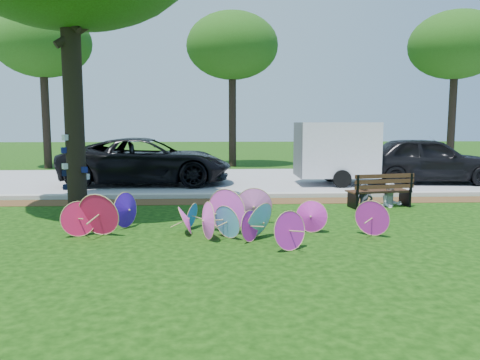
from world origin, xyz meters
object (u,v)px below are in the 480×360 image
object	(u,v)px
person_left	(365,183)
person_right	(391,183)
parasol_pile	(213,216)
park_bench	(379,190)
black_van	(147,161)
dark_pickup	(426,160)
cargo_trailer	(336,149)

from	to	relation	value
person_left	person_right	distance (m)	0.70
parasol_pile	person_right	bearing A→B (deg)	31.90
park_bench	black_van	bearing A→B (deg)	134.29
parasol_pile	black_van	xyz separation A→B (m)	(-2.34, 7.53, 0.44)
black_van	person_right	world-z (taller)	black_van
parasol_pile	person_left	xyz separation A→B (m)	(3.86, 2.84, 0.23)
dark_pickup	parasol_pile	bearing A→B (deg)	139.69
person_left	person_right	size ratio (longest dim) A/B	0.99
parasol_pile	cargo_trailer	distance (m)	8.30
dark_pickup	person_left	bearing A→B (deg)	146.27
black_van	dark_pickup	world-z (taller)	dark_pickup
black_van	person_left	xyz separation A→B (m)	(6.20, -4.69, -0.21)
parasol_pile	dark_pickup	bearing A→B (deg)	44.31
dark_pickup	cargo_trailer	size ratio (longest dim) A/B	1.84
black_van	park_bench	xyz separation A→B (m)	(6.55, -4.74, -0.38)
black_van	person_left	distance (m)	7.78
parasol_pile	person_right	distance (m)	5.37
parasol_pile	person_right	world-z (taller)	person_right
black_van	person_right	xyz separation A→B (m)	(6.90, -4.69, -0.21)
park_bench	cargo_trailer	bearing A→B (deg)	80.14
cargo_trailer	person_left	size ratio (longest dim) A/B	2.21
parasol_pile	person_left	distance (m)	4.79
dark_pickup	person_right	distance (m)	5.39
parasol_pile	black_van	world-z (taller)	black_van
person_left	black_van	bearing A→B (deg)	165.71
person_left	cargo_trailer	bearing A→B (deg)	108.08
parasol_pile	black_van	size ratio (longest dim) A/B	1.08
park_bench	person_left	distance (m)	0.39
park_bench	person_right	distance (m)	0.39
cargo_trailer	person_right	size ratio (longest dim) A/B	2.19
black_van	cargo_trailer	xyz separation A→B (m)	(6.55, -0.43, 0.42)
cargo_trailer	person_right	world-z (taller)	cargo_trailer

